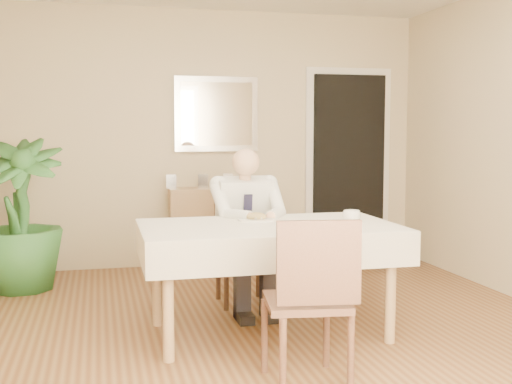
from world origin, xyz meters
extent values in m
plane|color=brown|center=(0.00, 0.00, 0.00)|extent=(5.00, 5.00, 0.00)
cube|color=tan|center=(0.00, 2.50, 1.30)|extent=(4.50, 0.02, 2.60)
cube|color=tan|center=(0.00, -2.50, 1.30)|extent=(4.50, 0.02, 2.60)
cube|color=silver|center=(0.00, -2.48, 1.45)|extent=(1.34, 0.02, 1.44)
cube|color=white|center=(0.00, -2.46, 1.45)|extent=(1.18, 0.02, 1.28)
cube|color=silver|center=(1.55, 2.48, 1.00)|extent=(0.96, 0.03, 2.10)
cube|color=black|center=(1.55, 2.45, 1.00)|extent=(0.80, 0.05, 1.95)
cube|color=silver|center=(0.11, 2.48, 1.55)|extent=(0.86, 0.03, 0.76)
cube|color=white|center=(0.11, 2.46, 1.55)|extent=(0.74, 0.02, 0.64)
cube|color=#A0815A|center=(0.03, 0.10, 0.72)|extent=(1.60, 0.91, 0.04)
cube|color=beige|center=(0.03, 0.10, 0.75)|extent=(1.70, 1.01, 0.01)
cube|color=beige|center=(0.03, -0.40, 0.64)|extent=(1.70, 0.02, 0.22)
cube|color=beige|center=(0.03, 0.60, 0.64)|extent=(1.70, 0.02, 0.22)
cube|color=beige|center=(-0.82, 0.10, 0.64)|extent=(0.02, 1.00, 0.22)
cube|color=beige|center=(0.88, 0.10, 0.64)|extent=(0.02, 1.00, 0.22)
cylinder|color=#A0815A|center=(-0.69, -0.27, 0.35)|extent=(0.07, 0.07, 0.70)
cylinder|color=#A0815A|center=(0.75, -0.27, 0.35)|extent=(0.07, 0.07, 0.70)
cylinder|color=#A0815A|center=(-0.69, 0.47, 0.35)|extent=(0.07, 0.07, 0.70)
cylinder|color=#A0815A|center=(0.75, 0.47, 0.35)|extent=(0.07, 0.07, 0.70)
cube|color=#432B1E|center=(0.03, 0.90, 0.40)|extent=(0.44, 0.44, 0.04)
cube|color=#432B1E|center=(0.03, 1.08, 0.64)|extent=(0.40, 0.09, 0.40)
cylinder|color=#432B1E|center=(-0.14, 0.73, 0.19)|extent=(0.04, 0.04, 0.38)
cylinder|color=#432B1E|center=(0.20, 0.73, 0.19)|extent=(0.04, 0.04, 0.38)
cylinder|color=#432B1E|center=(-0.14, 1.07, 0.19)|extent=(0.04, 0.04, 0.38)
cylinder|color=#432B1E|center=(0.20, 1.07, 0.19)|extent=(0.04, 0.04, 0.38)
cube|color=#432B1E|center=(0.01, -0.76, 0.45)|extent=(0.50, 0.50, 0.04)
cube|color=#432B1E|center=(0.01, -0.96, 0.71)|extent=(0.44, 0.10, 0.44)
cylinder|color=#432B1E|center=(-0.18, -0.95, 0.21)|extent=(0.04, 0.04, 0.43)
cylinder|color=#432B1E|center=(0.20, -0.95, 0.21)|extent=(0.04, 0.04, 0.43)
cylinder|color=#432B1E|center=(-0.18, -0.57, 0.21)|extent=(0.04, 0.04, 0.43)
cylinder|color=#432B1E|center=(0.20, -0.57, 0.21)|extent=(0.04, 0.04, 0.43)
cube|color=white|center=(0.03, 0.86, 0.75)|extent=(0.42, 0.31, 0.55)
cube|color=black|center=(0.03, 0.74, 0.72)|extent=(0.07, 0.08, 0.36)
cylinder|color=tan|center=(0.03, 0.82, 1.03)|extent=(0.09, 0.09, 0.08)
sphere|color=tan|center=(0.03, 0.79, 1.14)|extent=(0.21, 0.21, 0.21)
cube|color=black|center=(-0.07, 0.66, 0.52)|extent=(0.13, 0.42, 0.13)
cube|color=black|center=(0.13, 0.66, 0.52)|extent=(0.13, 0.42, 0.13)
cube|color=black|center=(-0.07, 0.48, 0.23)|extent=(0.11, 0.12, 0.45)
cube|color=black|center=(0.13, 0.48, 0.23)|extent=(0.11, 0.12, 0.45)
cube|color=black|center=(-0.07, 0.42, 0.04)|extent=(0.11, 0.26, 0.07)
cube|color=black|center=(0.13, 0.42, 0.04)|extent=(0.11, 0.26, 0.07)
cylinder|color=white|center=(-0.01, 0.30, 0.76)|extent=(0.26, 0.26, 0.02)
ellipsoid|color=olive|center=(-0.01, 0.30, 0.78)|extent=(0.14, 0.14, 0.06)
cylinder|color=silver|center=(0.03, 0.24, 0.78)|extent=(0.01, 0.13, 0.01)
cylinder|color=silver|center=(-0.05, 0.24, 0.78)|extent=(0.01, 0.13, 0.01)
imported|color=white|center=(0.58, -0.01, 0.80)|extent=(0.13, 0.13, 0.09)
cube|color=#A0815A|center=(0.11, 2.32, 0.40)|extent=(1.02, 0.38, 0.81)
cube|color=silver|center=(-0.38, 2.34, 0.88)|extent=(0.10, 0.02, 0.14)
cube|color=silver|center=(-0.05, 2.37, 0.88)|extent=(0.10, 0.02, 0.14)
cube|color=silver|center=(0.20, 2.37, 0.88)|extent=(0.10, 0.02, 0.14)
imported|color=#265824|center=(-1.75, 1.79, 0.66)|extent=(0.83, 0.83, 1.32)
camera|label=1|loc=(-1.08, -4.02, 1.38)|focal=45.00mm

